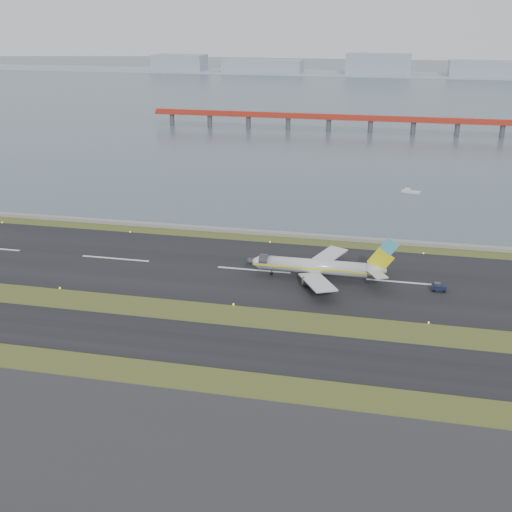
{
  "coord_description": "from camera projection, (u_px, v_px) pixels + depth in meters",
  "views": [
    {
      "loc": [
        34.61,
        -126.1,
        65.25
      ],
      "look_at": [
        2.32,
        22.0,
        7.3
      ],
      "focal_mm": 45.0,
      "sensor_mm": 36.0,
      "label": 1
    }
  ],
  "objects": [
    {
      "name": "workboat_near",
      "position": [
        411.0,
        191.0,
        246.12
      ],
      "size": [
        7.46,
        4.1,
        1.73
      ],
      "rotation": [
        0.0,
        0.0,
        -0.28
      ],
      "color": "silver",
      "rests_on": "ground"
    },
    {
      "name": "seawall",
      "position": [
        275.0,
        233.0,
        199.85
      ],
      "size": [
        1000.0,
        2.5,
        1.0
      ],
      "primitive_type": "cube",
      "color": "gray",
      "rests_on": "ground"
    },
    {
      "name": "runway_strip",
      "position": [
        254.0,
        270.0,
        172.63
      ],
      "size": [
        1000.0,
        45.0,
        0.1
      ],
      "primitive_type": "cube",
      "color": "black",
      "rests_on": "ground"
    },
    {
      "name": "taxiway_strip",
      "position": [
        211.0,
        344.0,
        134.3
      ],
      "size": [
        1000.0,
        18.0,
        0.1
      ],
      "primitive_type": "cube",
      "color": "black",
      "rests_on": "ground"
    },
    {
      "name": "pushback_tug",
      "position": [
        439.0,
        287.0,
        159.36
      ],
      "size": [
        3.53,
        2.17,
        2.22
      ],
      "rotation": [
        0.0,
        0.0,
        0.04
      ],
      "color": "#121832",
      "rests_on": "ground"
    },
    {
      "name": "ground",
      "position": [
        225.0,
        319.0,
        145.27
      ],
      "size": [
        1000.0,
        1000.0,
        0.0
      ],
      "primitive_type": "plane",
      "color": "#364A1A",
      "rests_on": "ground"
    },
    {
      "name": "bay_water",
      "position": [
        359.0,
        90.0,
        565.09
      ],
      "size": [
        1400.0,
        800.0,
        1.3
      ],
      "primitive_type": "cube",
      "color": "#40515C",
      "rests_on": "ground"
    },
    {
      "name": "apron_strip",
      "position": [
        130.0,
        481.0,
        95.06
      ],
      "size": [
        1000.0,
        50.0,
        0.1
      ],
      "primitive_type": "cube",
      "color": "#2D2D30",
      "rests_on": "ground"
    },
    {
      "name": "far_shoreline",
      "position": [
        381.0,
        69.0,
        706.23
      ],
      "size": [
        1400.0,
        80.0,
        60.5
      ],
      "color": "#97A4B3",
      "rests_on": "ground"
    },
    {
      "name": "airliner",
      "position": [
        319.0,
        267.0,
        165.71
      ],
      "size": [
        38.52,
        32.89,
        12.8
      ],
      "color": "silver",
      "rests_on": "ground"
    },
    {
      "name": "red_pier",
      "position": [
        371.0,
        120.0,
        366.85
      ],
      "size": [
        260.0,
        5.0,
        10.2
      ],
      "color": "#AF2D1E",
      "rests_on": "ground"
    }
  ]
}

